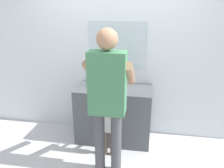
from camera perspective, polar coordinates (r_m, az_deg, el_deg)
ground_plane at (r=3.33m, az=-0.47°, el=-16.64°), size 14.00×14.00×0.00m
back_wall at (r=3.37m, az=1.42°, el=8.92°), size 4.40×0.10×2.70m
vanity_cabinet at (r=3.37m, az=0.45°, el=-7.85°), size 1.11×0.54×0.84m
sink_basin at (r=3.16m, az=0.41°, el=-0.26°), size 0.38×0.38×0.11m
faucet at (r=3.37m, az=1.07°, el=1.42°), size 0.18×0.14×0.18m
toothbrush_cup at (r=3.31m, az=-4.94°, el=0.55°), size 0.07×0.07×0.21m
child_toddler at (r=2.98m, az=-0.86°, el=-10.11°), size 0.25×0.25×0.82m
adult_parent at (r=2.46m, az=-1.10°, el=-2.09°), size 0.55×0.57×1.77m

